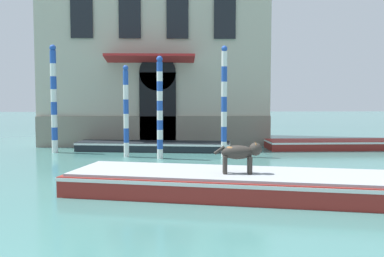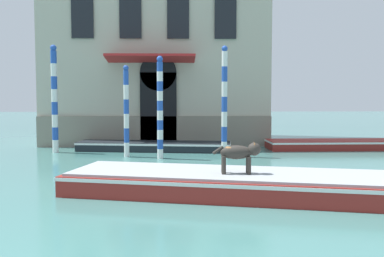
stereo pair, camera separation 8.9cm
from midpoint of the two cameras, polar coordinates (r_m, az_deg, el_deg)
name	(u,v)px [view 2 (the right image)]	position (r m, az deg, el deg)	size (l,w,h in m)	color
boat_foreground	(242,183)	(10.68, 6.62, -6.89)	(8.68, 4.17, 0.54)	maroon
dog_on_deck	(240,153)	(10.41, 6.31, -3.08)	(1.11, 0.37, 0.74)	#332D28
boat_moored_near_palazzo	(154,146)	(18.99, -4.71, -2.22)	(6.57, 2.26, 0.38)	black
boat_moored_far	(339,144)	(20.58, 18.31, -1.91)	(6.27, 1.73, 0.39)	maroon
mooring_pole_0	(224,101)	(17.12, 4.29, 3.50)	(0.23, 0.23, 4.21)	white
mooring_pole_1	(54,99)	(19.07, -16.94, 3.67)	(0.25, 0.25, 4.37)	white
mooring_pole_2	(160,107)	(16.53, -3.93, 2.73)	(0.23, 0.23, 3.77)	white
mooring_pole_3	(126,111)	(17.14, -8.19, 2.23)	(0.21, 0.21, 3.47)	white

